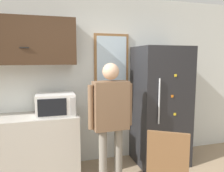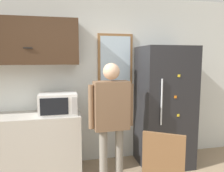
% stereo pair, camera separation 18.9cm
% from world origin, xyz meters
% --- Properties ---
extents(back_wall, '(6.00, 0.06, 2.70)m').
position_xyz_m(back_wall, '(0.00, 1.98, 1.35)').
color(back_wall, silver).
rests_on(back_wall, ground_plane).
extents(counter, '(2.09, 0.58, 0.91)m').
position_xyz_m(counter, '(-1.15, 1.65, 0.46)').
color(counter, '#BCB7AD').
rests_on(counter, ground_plane).
extents(microwave, '(0.54, 0.40, 0.30)m').
position_xyz_m(microwave, '(-0.42, 1.63, 1.06)').
color(microwave, white).
rests_on(microwave, counter).
extents(person, '(0.61, 0.24, 1.65)m').
position_xyz_m(person, '(0.28, 1.19, 1.01)').
color(person, gray).
rests_on(person, ground_plane).
extents(refrigerator, '(0.80, 0.72, 1.90)m').
position_xyz_m(refrigerator, '(1.23, 1.59, 0.95)').
color(refrigerator, '#232326').
rests_on(refrigerator, ground_plane).
extents(window, '(0.58, 0.05, 1.02)m').
position_xyz_m(window, '(0.50, 1.93, 1.60)').
color(window, olive).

